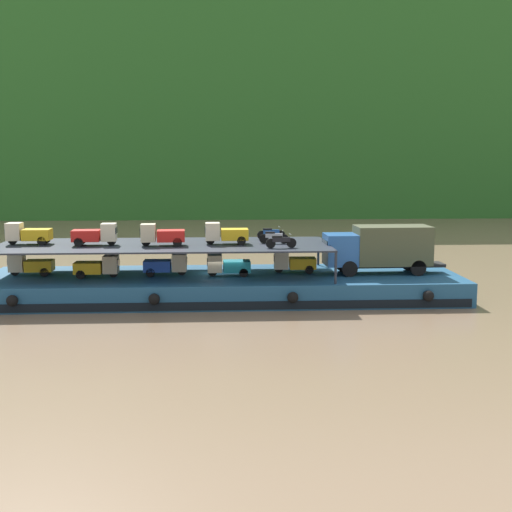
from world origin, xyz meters
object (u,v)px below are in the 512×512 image
mini_truck_lower_mid (166,265)px  mini_truck_lower_fore (228,265)px  mini_truck_lower_bow (294,262)px  mini_truck_upper_fore (162,235)px  mini_truck_upper_mid (95,234)px  motorcycle_upper_stbd (271,233)px  mini_truck_upper_stern (28,234)px  mini_truck_upper_bow (226,233)px  cargo_barge (223,286)px  covered_lorry (380,248)px  motorcycle_upper_centre (274,237)px  motorcycle_upper_port (281,241)px  mini_truck_lower_stern (30,265)px  mini_truck_lower_aft (98,267)px

mini_truck_lower_mid → mini_truck_lower_fore: same height
mini_truck_lower_bow → mini_truck_upper_fore: bearing=-171.7°
mini_truck_upper_mid → motorcycle_upper_stbd: bearing=12.1°
mini_truck_upper_stern → mini_truck_upper_bow: 12.53m
mini_truck_lower_fore → mini_truck_lower_bow: same height
mini_truck_upper_fore → cargo_barge: bearing=10.2°
covered_lorry → mini_truck_lower_fore: 9.93m
mini_truck_upper_fore → motorcycle_upper_centre: size_ratio=1.47×
mini_truck_upper_stern → motorcycle_upper_centre: mini_truck_upper_stern is taller
mini_truck_lower_mid → motorcycle_upper_port: size_ratio=1.45×
mini_truck_lower_bow → motorcycle_upper_stbd: bearing=131.1°
mini_truck_lower_mid → mini_truck_lower_fore: size_ratio=0.99×
motorcycle_upper_centre → mini_truck_lower_stern: bearing=178.4°
mini_truck_upper_bow → motorcycle_upper_stbd: (3.05, 2.29, -0.26)m
covered_lorry → mini_truck_lower_aft: (-18.05, -0.46, -1.00)m
mini_truck_upper_mid → motorcycle_upper_centre: 11.25m
mini_truck_lower_mid → motorcycle_upper_port: motorcycle_upper_port is taller
motorcycle_upper_port → motorcycle_upper_stbd: size_ratio=1.00×
mini_truck_lower_mid → mini_truck_lower_bow: size_ratio=0.99×
covered_lorry → mini_truck_upper_stern: size_ratio=2.88×
mini_truck_lower_stern → covered_lorry: bearing=-1.3°
mini_truck_upper_bow → motorcycle_upper_stbd: bearing=36.9°
mini_truck_lower_aft → mini_truck_lower_fore: (8.18, 0.06, 0.00)m
mini_truck_upper_stern → motorcycle_upper_port: size_ratio=1.44×
motorcycle_upper_stbd → mini_truck_upper_bow: bearing=-143.1°
covered_lorry → cargo_barge: bearing=179.8°
mini_truck_lower_fore → motorcycle_upper_port: 4.01m
motorcycle_upper_stbd → mini_truck_upper_fore: bearing=-158.0°
mini_truck_upper_stern → mini_truck_lower_mid: bearing=-2.8°
mini_truck_lower_stern → mini_truck_upper_fore: bearing=-7.7°
mini_truck_upper_stern → motorcycle_upper_centre: 15.60m
mini_truck_lower_fore → covered_lorry: bearing=2.3°
mini_truck_upper_bow → motorcycle_upper_centre: mini_truck_upper_bow is taller
mini_truck_upper_stern → mini_truck_upper_bow: same height
mini_truck_lower_mid → mini_truck_lower_fore: bearing=-6.6°
mini_truck_lower_fore → motorcycle_upper_centre: 3.46m
covered_lorry → mini_truck_lower_mid: covered_lorry is taller
cargo_barge → covered_lorry: (10.16, -0.04, 2.45)m
mini_truck_lower_stern → motorcycle_upper_port: motorcycle_upper_port is taller
mini_truck_upper_bow → covered_lorry: bearing=0.6°
cargo_barge → mini_truck_lower_mid: bearing=179.8°
mini_truck_lower_stern → motorcycle_upper_centre: size_ratio=1.46×
mini_truck_lower_mid → mini_truck_upper_bow: size_ratio=0.99×
mini_truck_lower_mid → mini_truck_upper_fore: bearing=-104.0°
cargo_barge → mini_truck_lower_fore: (0.29, -0.44, 1.44)m
mini_truck_lower_fore → mini_truck_upper_fore: (-4.11, -0.25, 2.00)m
cargo_barge → mini_truck_lower_aft: mini_truck_lower_aft is taller
cargo_barge → mini_truck_lower_stern: (-12.31, 0.46, 1.44)m
motorcycle_upper_stbd → mini_truck_upper_stern: bearing=-173.7°
mini_truck_upper_fore → motorcycle_upper_centre: (7.06, 0.72, -0.26)m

